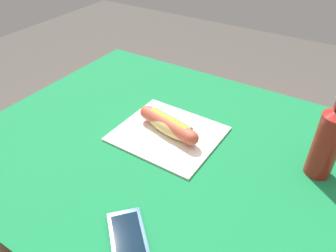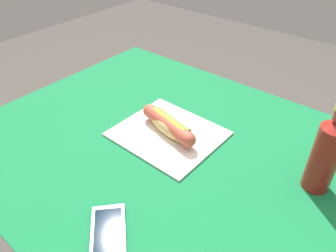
{
  "view_description": "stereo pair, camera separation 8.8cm",
  "coord_description": "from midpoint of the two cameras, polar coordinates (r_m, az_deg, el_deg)",
  "views": [
    {
      "loc": [
        0.32,
        -0.56,
        1.3
      ],
      "look_at": [
        -0.06,
        0.04,
        0.78
      ],
      "focal_mm": 34.43,
      "sensor_mm": 36.0,
      "label": 1
    },
    {
      "loc": [
        0.39,
        -0.51,
        1.3
      ],
      "look_at": [
        -0.06,
        0.04,
        0.78
      ],
      "focal_mm": 34.43,
      "sensor_mm": 36.0,
      "label": 2
    }
  ],
  "objects": [
    {
      "name": "dining_table",
      "position": [
        0.94,
        -0.78,
        -10.66
      ],
      "size": [
        1.12,
        0.85,
        0.75
      ],
      "color": "brown",
      "rests_on": "ground"
    },
    {
      "name": "paper_wrapper",
      "position": [
        0.9,
        -2.81,
        -1.49
      ],
      "size": [
        0.28,
        0.25,
        0.01
      ],
      "primitive_type": "cube",
      "rotation": [
        0.0,
        0.0,
        -0.02
      ],
      "color": "silver",
      "rests_on": "dining_table"
    },
    {
      "name": "hot_dog",
      "position": [
        0.88,
        -2.82,
        0.11
      ],
      "size": [
        0.2,
        0.08,
        0.05
      ],
      "color": "#DBB26B",
      "rests_on": "paper_wrapper"
    },
    {
      "name": "cell_phone",
      "position": [
        0.67,
        -10.97,
        -19.29
      ],
      "size": [
        0.15,
        0.14,
        0.01
      ],
      "color": "#0A2D4C",
      "rests_on": "dining_table"
    },
    {
      "name": "soda_bottle",
      "position": [
        0.79,
        23.65,
        -2.59
      ],
      "size": [
        0.06,
        0.06,
        0.22
      ],
      "color": "maroon",
      "rests_on": "dining_table"
    }
  ]
}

